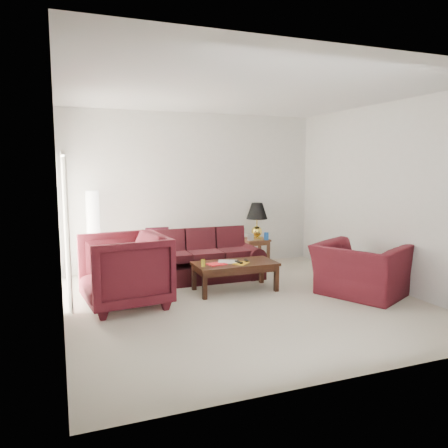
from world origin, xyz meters
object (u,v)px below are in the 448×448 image
object	(u,v)px
sofa	(203,256)
armchair_right	(360,270)
floor_lamp	(94,235)
armchair_left	(124,270)
end_table	(255,252)
coffee_table	(235,277)

from	to	relation	value
sofa	armchair_right	world-z (taller)	sofa
floor_lamp	armchair_right	distance (m)	4.53
floor_lamp	armchair_left	size ratio (longest dim) A/B	1.38
sofa	floor_lamp	bearing A→B (deg)	155.50
armchair_left	end_table	bearing A→B (deg)	114.77
floor_lamp	armchair_right	bearing A→B (deg)	-34.35
sofa	floor_lamp	distance (m)	1.97
armchair_left	armchair_right	world-z (taller)	armchair_left
armchair_left	armchair_right	size ratio (longest dim) A/B	0.93
armchair_left	floor_lamp	bearing A→B (deg)	-177.81
sofa	armchair_right	xyz separation A→B (m)	(1.95, -1.77, -0.02)
end_table	armchair_left	xyz separation A→B (m)	(-2.83, -1.73, 0.25)
end_table	coffee_table	world-z (taller)	end_table
floor_lamp	sofa	bearing A→B (deg)	-23.63
armchair_right	floor_lamp	bearing A→B (deg)	28.74
armchair_right	end_table	bearing A→B (deg)	-13.06
sofa	end_table	bearing A→B (deg)	27.79
end_table	floor_lamp	size ratio (longest dim) A/B	0.34
armchair_left	armchair_right	xyz separation A→B (m)	(3.45, -0.77, -0.12)
floor_lamp	armchair_left	world-z (taller)	floor_lamp
armchair_right	coffee_table	xyz separation A→B (m)	(-1.69, 0.94, -0.17)
sofa	armchair_left	bearing A→B (deg)	-147.29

